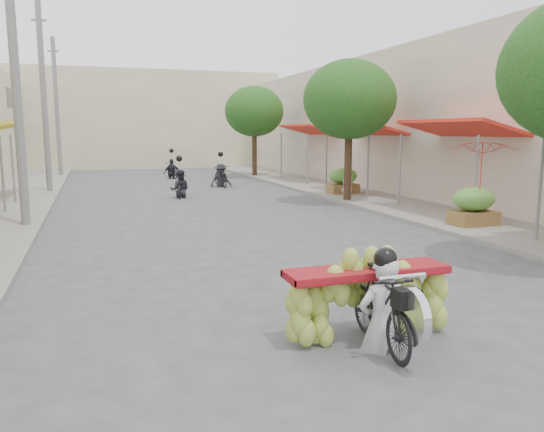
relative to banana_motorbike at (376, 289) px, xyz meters
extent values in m
plane|color=#4F4F54|center=(0.34, -1.82, -0.71)|extent=(120.00, 120.00, 0.00)
cube|color=gray|center=(7.34, 13.18, -0.65)|extent=(4.00, 60.00, 0.12)
cylinder|color=slate|center=(-5.96, 12.98, 0.56)|extent=(0.08, 0.08, 2.55)
cylinder|color=slate|center=(-5.96, 15.38, 0.56)|extent=(0.08, 0.08, 2.55)
cylinder|color=slate|center=(-5.96, 18.98, 0.56)|extent=(0.08, 0.08, 2.55)
cube|color=#1E2328|center=(-7.68, 29.18, 3.89)|extent=(0.08, 2.00, 1.10)
cube|color=beige|center=(12.34, 12.18, 2.29)|extent=(8.00, 40.00, 6.00)
cylinder|color=slate|center=(6.64, 4.08, 0.56)|extent=(0.08, 0.08, 2.55)
cube|color=red|center=(7.46, 8.18, 2.04)|extent=(1.77, 4.20, 0.53)
cylinder|color=slate|center=(6.64, 6.28, 0.56)|extent=(0.08, 0.08, 2.55)
cylinder|color=slate|center=(6.64, 10.08, 0.56)|extent=(0.08, 0.08, 2.55)
cube|color=red|center=(7.46, 14.18, 2.04)|extent=(1.77, 4.20, 0.53)
cylinder|color=slate|center=(6.64, 12.28, 0.56)|extent=(0.08, 0.08, 2.55)
cylinder|color=slate|center=(6.64, 16.08, 0.56)|extent=(0.08, 0.08, 2.55)
cube|color=red|center=(7.46, 20.18, 2.04)|extent=(1.77, 4.20, 0.53)
cylinder|color=slate|center=(6.64, 18.28, 0.56)|extent=(0.08, 0.08, 2.55)
cylinder|color=slate|center=(6.64, 22.08, 0.56)|extent=(0.08, 0.08, 2.55)
cube|color=beige|center=(0.34, 36.18, 2.79)|extent=(20.00, 6.00, 7.00)
cylinder|color=slate|center=(-5.06, 10.18, 3.29)|extent=(0.24, 0.24, 8.00)
cylinder|color=slate|center=(-5.06, 19.18, 3.29)|extent=(0.24, 0.24, 8.00)
cube|color=slate|center=(-5.06, 19.18, 6.49)|extent=(0.60, 0.08, 0.08)
cylinder|color=slate|center=(-5.06, 28.18, 3.29)|extent=(0.24, 0.24, 8.00)
cube|color=slate|center=(-5.06, 28.18, 6.49)|extent=(0.60, 0.08, 0.08)
cylinder|color=#3A2719|center=(5.74, 12.18, 0.89)|extent=(0.28, 0.28, 3.20)
ellipsoid|color=#235219|center=(5.74, 12.18, 3.09)|extent=(3.40, 3.40, 2.90)
cylinder|color=#3A2719|center=(5.74, 24.18, 0.89)|extent=(0.28, 0.28, 3.20)
ellipsoid|color=#235219|center=(5.74, 24.18, 3.09)|extent=(3.40, 3.40, 2.90)
cube|color=brown|center=(6.54, 6.18, -0.34)|extent=(1.20, 0.80, 0.50)
ellipsoid|color=#569738|center=(6.54, 6.18, 0.24)|extent=(1.20, 0.88, 0.66)
cube|color=brown|center=(6.54, 14.18, -0.34)|extent=(1.20, 0.80, 0.50)
ellipsoid|color=#569738|center=(6.54, 14.18, 0.24)|extent=(1.20, 0.88, 0.66)
imported|color=black|center=(0.00, -0.12, -0.21)|extent=(0.67, 1.77, 1.02)
cylinder|color=silver|center=(0.00, -0.77, -0.09)|extent=(0.10, 0.66, 0.66)
cube|color=black|center=(0.00, -0.67, 0.09)|extent=(0.28, 0.22, 0.22)
cylinder|color=silver|center=(0.00, -0.57, 0.31)|extent=(0.60, 0.05, 0.05)
cube|color=maroon|center=(0.00, 0.23, 0.17)|extent=(2.14, 0.55, 0.10)
imported|color=silver|center=(0.00, -0.17, 0.46)|extent=(0.63, 0.46, 1.74)
sphere|color=black|center=(0.00, -0.20, 1.30)|extent=(0.28, 0.28, 0.28)
imported|color=#AF1F17|center=(6.56, 5.94, 1.75)|extent=(2.40, 2.40, 1.73)
imported|color=silver|center=(6.55, 13.76, 0.17)|extent=(0.86, 0.84, 1.53)
imported|color=black|center=(0.05, 15.78, -0.28)|extent=(0.89, 1.62, 0.87)
imported|color=#24242B|center=(0.05, 15.78, 0.41)|extent=(0.88, 0.64, 1.65)
sphere|color=black|center=(0.05, 15.78, 0.87)|extent=(0.26, 0.26, 0.26)
imported|color=black|center=(2.58, 19.32, -0.16)|extent=(0.69, 1.93, 1.11)
imported|color=#24242B|center=(2.58, 19.32, 0.41)|extent=(1.10, 0.64, 1.65)
sphere|color=black|center=(2.58, 19.32, 0.87)|extent=(0.26, 0.26, 0.26)
imported|color=black|center=(1.02, 24.80, -0.26)|extent=(0.83, 1.68, 0.90)
imported|color=#24242B|center=(1.02, 24.80, 0.41)|extent=(1.04, 0.69, 1.65)
sphere|color=black|center=(1.02, 24.80, 0.87)|extent=(0.26, 0.26, 0.26)
camera|label=1|loc=(-3.24, -5.58, 1.92)|focal=35.00mm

